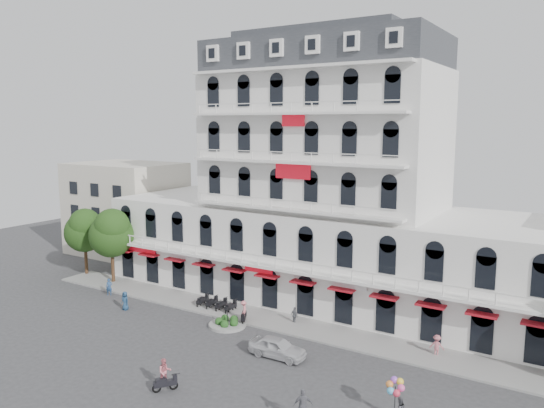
{
  "coord_description": "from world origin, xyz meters",
  "views": [
    {
      "loc": [
        23.05,
        -28.59,
        17.18
      ],
      "look_at": [
        -1.0,
        10.0,
        10.22
      ],
      "focal_mm": 35.0,
      "sensor_mm": 36.0,
      "label": 1
    }
  ],
  "objects_px": {
    "rider_southwest": "(165,374)",
    "rider_northeast": "(303,408)",
    "parked_car": "(277,347)",
    "balloon_vendor": "(398,400)",
    "rider_center": "(244,311)"
  },
  "relations": [
    {
      "from": "rider_northeast",
      "to": "balloon_vendor",
      "type": "relative_size",
      "value": 0.95
    },
    {
      "from": "rider_southwest",
      "to": "rider_northeast",
      "type": "xyz_separation_m",
      "value": [
        9.55,
        1.09,
        0.02
      ]
    },
    {
      "from": "balloon_vendor",
      "to": "rider_southwest",
      "type": "bearing_deg",
      "value": -161.74
    },
    {
      "from": "rider_southwest",
      "to": "parked_car",
      "type": "bearing_deg",
      "value": 13.57
    },
    {
      "from": "parked_car",
      "to": "balloon_vendor",
      "type": "distance_m",
      "value": 10.98
    },
    {
      "from": "rider_northeast",
      "to": "balloon_vendor",
      "type": "bearing_deg",
      "value": -178.2
    },
    {
      "from": "rider_southwest",
      "to": "balloon_vendor",
      "type": "bearing_deg",
      "value": -34.8
    },
    {
      "from": "rider_southwest",
      "to": "balloon_vendor",
      "type": "height_order",
      "value": "balloon_vendor"
    },
    {
      "from": "rider_northeast",
      "to": "rider_center",
      "type": "bearing_deg",
      "value": -80.31
    },
    {
      "from": "parked_car",
      "to": "rider_center",
      "type": "height_order",
      "value": "rider_center"
    },
    {
      "from": "rider_northeast",
      "to": "parked_car",
      "type": "bearing_deg",
      "value": -86.67
    },
    {
      "from": "rider_northeast",
      "to": "rider_center",
      "type": "relative_size",
      "value": 1.15
    },
    {
      "from": "parked_car",
      "to": "rider_southwest",
      "type": "height_order",
      "value": "rider_southwest"
    },
    {
      "from": "rider_center",
      "to": "balloon_vendor",
      "type": "height_order",
      "value": "balloon_vendor"
    },
    {
      "from": "parked_car",
      "to": "rider_center",
      "type": "xyz_separation_m",
      "value": [
        -5.98,
        4.22,
        0.3
      ]
    }
  ]
}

